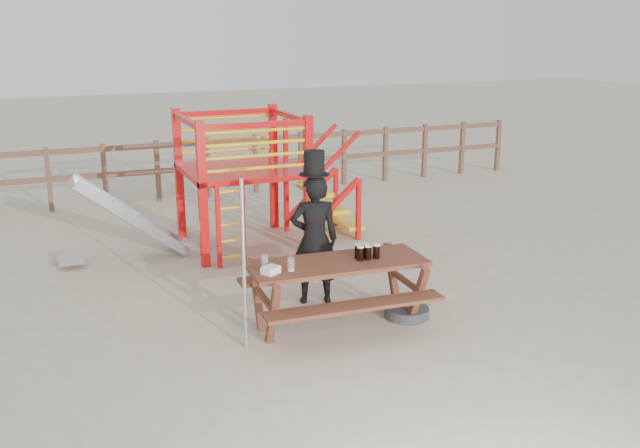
{
  "coord_description": "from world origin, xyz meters",
  "views": [
    {
      "loc": [
        -2.81,
        -6.82,
        3.38
      ],
      "look_at": [
        0.36,
        0.8,
        1.05
      ],
      "focal_mm": 40.0,
      "sensor_mm": 36.0,
      "label": 1
    }
  ],
  "objects": [
    {
      "name": "picnic_table",
      "position": [
        0.3,
        0.16,
        0.49
      ],
      "size": [
        2.09,
        1.5,
        0.78
      ],
      "rotation": [
        0.0,
        0.0,
        -0.05
      ],
      "color": "brown",
      "rests_on": "ground"
    },
    {
      "name": "metal_pole",
      "position": [
        -0.84,
        0.0,
        0.93
      ],
      "size": [
        0.04,
        0.04,
        1.87
      ],
      "primitive_type": "cylinder",
      "color": "#B2B2B7",
      "rests_on": "ground"
    },
    {
      "name": "ground",
      "position": [
        0.0,
        0.0,
        0.0
      ],
      "size": [
        60.0,
        60.0,
        0.0
      ],
      "primitive_type": "plane",
      "color": "#C1B496",
      "rests_on": "ground"
    },
    {
      "name": "parasol_base",
      "position": [
        1.17,
        0.07,
        0.06
      ],
      "size": [
        0.53,
        0.53,
        0.23
      ],
      "color": "#323236",
      "rests_on": "ground"
    },
    {
      "name": "playground_fort",
      "position": [
        0.12,
        3.58,
        1.07
      ],
      "size": [
        4.71,
        1.84,
        2.1
      ],
      "color": "red",
      "rests_on": "ground"
    },
    {
      "name": "back_fence",
      "position": [
        0.0,
        7.0,
        0.74
      ],
      "size": [
        15.09,
        0.09,
        1.2
      ],
      "color": "brown",
      "rests_on": "ground"
    },
    {
      "name": "stout_pints",
      "position": [
        0.64,
        0.13,
        0.87
      ],
      "size": [
        0.28,
        0.17,
        0.17
      ],
      "color": "black",
      "rests_on": "picnic_table"
    },
    {
      "name": "empty_glasses",
      "position": [
        -0.41,
        0.15,
        0.85
      ],
      "size": [
        0.32,
        0.26,
        0.15
      ],
      "color": "silver",
      "rests_on": "picnic_table"
    },
    {
      "name": "paper_bag",
      "position": [
        -0.53,
        0.06,
        0.82
      ],
      "size": [
        0.23,
        0.21,
        0.08
      ],
      "primitive_type": "cube",
      "rotation": [
        0.0,
        0.0,
        0.52
      ],
      "color": "white",
      "rests_on": "picnic_table"
    },
    {
      "name": "man_with_hat",
      "position": [
        0.34,
        0.94,
        0.86
      ],
      "size": [
        0.68,
        0.53,
        1.92
      ],
      "rotation": [
        0.0,
        0.0,
        2.88
      ],
      "color": "black",
      "rests_on": "ground"
    }
  ]
}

